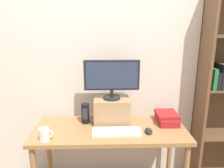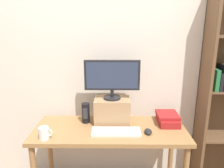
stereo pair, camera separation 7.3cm
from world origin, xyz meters
name	(u,v)px [view 1 (the left image)]	position (x,y,z in m)	size (l,w,h in m)	color
back_wall	(109,60)	(0.00, 0.41, 1.30)	(7.00, 0.08, 2.60)	beige
desk	(110,137)	(0.00, 0.00, 0.64)	(1.40, 0.57, 0.73)	#9E7042
riser_box	(112,110)	(0.02, 0.15, 0.85)	(0.34, 0.24, 0.24)	#A87F56
computer_monitor	(112,77)	(0.02, 0.14, 1.18)	(0.52, 0.16, 0.37)	black
keyboard	(117,132)	(0.06, -0.09, 0.74)	(0.43, 0.16, 0.02)	silver
computer_mouse	(149,131)	(0.34, -0.10, 0.74)	(0.06, 0.10, 0.04)	black
book_stack	(167,118)	(0.56, 0.11, 0.77)	(0.20, 0.27, 0.10)	maroon
coffee_mug	(45,134)	(-0.55, -0.20, 0.78)	(0.12, 0.08, 0.10)	white
desk_speaker	(85,113)	(-0.24, 0.13, 0.82)	(0.08, 0.08, 0.20)	black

